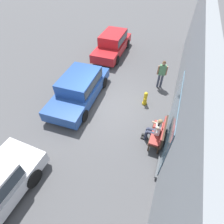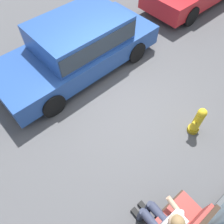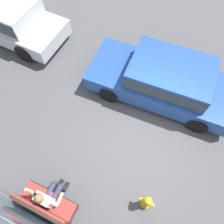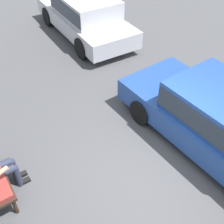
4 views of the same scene
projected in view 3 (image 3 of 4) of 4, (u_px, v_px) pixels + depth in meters
The scene contains 6 objects.
ground_plane at pixel (141, 135), 6.65m from camera, with size 60.00×60.00×0.00m, color #4C4C4F.
bench at pixel (45, 206), 5.17m from camera, with size 1.41×0.55×1.04m.
person_on_phone at pixel (49, 196), 5.15m from camera, with size 0.73×0.74×1.38m.
parked_car_mid at pixel (165, 79), 6.67m from camera, with size 4.67×2.13×1.42m.
parked_car_far at pixel (4, 16), 7.94m from camera, with size 4.70×2.02×1.47m.
fire_hydrant at pixel (146, 202), 5.41m from camera, with size 0.38×0.26×0.81m.
Camera 3 is at (-0.21, 2.60, 6.23)m, focal length 35.00 mm.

